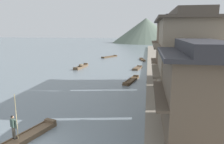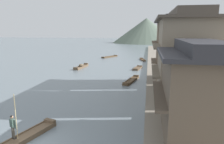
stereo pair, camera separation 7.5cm
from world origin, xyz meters
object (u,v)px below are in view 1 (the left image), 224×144
boatman_person (13,124)px  boat_moored_third (131,80)px  house_waterfront_second (186,55)px  house_waterfront_tall (172,49)px  boat_moored_nearest (81,67)px  boat_midriver_drifting (142,60)px  house_waterfront_nearest (200,90)px  boat_foreground_poled (27,136)px  boat_moored_far (137,68)px  boat_moored_second (109,57)px

boatman_person → boat_moored_third: (6.06, 19.06, -1.35)m
house_waterfront_second → house_waterfront_tall: size_ratio=1.00×
boatman_person → boat_moored_nearest: 29.32m
boatman_person → boat_midriver_drifting: bearing=80.5°
house_waterfront_nearest → house_waterfront_second: house_waterfront_second is taller
boat_foreground_poled → house_waterfront_tall: house_waterfront_tall is taller
boat_foreground_poled → house_waterfront_second: size_ratio=0.58×
boat_moored_nearest → boat_moored_third: (10.86, -9.84, -0.12)m
house_waterfront_tall → boat_moored_far: bearing=115.1°
house_waterfront_tall → boat_moored_third: bearing=174.9°
boat_moored_second → house_waterfront_tall: size_ratio=0.64×
house_waterfront_nearest → house_waterfront_tall: 16.09m
boat_moored_third → house_waterfront_tall: (5.52, -0.50, 4.80)m
boat_midriver_drifting → house_waterfront_second: (5.14, -31.12, 4.79)m
boat_moored_second → house_waterfront_second: 38.71m
boatman_person → house_waterfront_nearest: house_waterfront_nearest is taller
boatman_person → boat_moored_third: bearing=72.3°
boat_foreground_poled → boat_moored_far: boat_foreground_poled is taller
boatman_person → house_waterfront_nearest: (11.75, 2.53, 2.13)m
boat_midriver_drifting → house_waterfront_tall: house_waterfront_tall is taller
boat_moored_nearest → boat_moored_second: boat_moored_nearest is taller
boat_foreground_poled → house_waterfront_tall: size_ratio=0.58×
boat_moored_nearest → house_waterfront_nearest: (16.54, -26.37, 3.36)m
boat_foreground_poled → boat_midriver_drifting: size_ratio=1.10×
boatman_person → boat_moored_second: size_ratio=0.54×
house_waterfront_second → boat_foreground_poled: bearing=-139.7°
boat_moored_third → house_waterfront_tall: bearing=-5.1°
boat_moored_far → house_waterfront_second: (5.74, -18.51, 4.78)m
house_waterfront_nearest → house_waterfront_tall: (-0.16, 16.03, 1.32)m
boat_foreground_poled → boat_moored_third: (5.80, 18.06, -0.02)m
boat_moored_far → house_waterfront_nearest: bearing=-78.9°
boat_moored_nearest → house_waterfront_tall: size_ratio=0.66×
boat_foreground_poled → boatman_person: boatman_person is taller
boat_moored_nearest → boat_foreground_poled: bearing=-79.7°
boatman_person → boat_moored_second: 46.77m
boat_moored_far → boat_moored_second: bearing=116.8°
boat_moored_far → boat_midriver_drifting: boat_moored_far is taller
boat_moored_second → house_waterfront_tall: 31.72m
boat_midriver_drifting → house_waterfront_second: size_ratio=0.52×
boat_moored_third → house_waterfront_nearest: size_ratio=0.76×
house_waterfront_second → house_waterfront_tall: 7.50m
boat_moored_far → house_waterfront_nearest: size_ratio=0.56×
boat_moored_second → boat_moored_far: size_ratio=1.34×
boat_moored_nearest → boat_moored_far: bearing=3.6°
boatman_person → boat_moored_third: 20.04m
boatman_person → house_waterfront_second: (12.16, 11.08, 3.43)m
boat_moored_second → house_waterfront_tall: (13.82, -28.14, 4.82)m
boat_foreground_poled → boatman_person: bearing=-105.1°
boat_midriver_drifting → boat_moored_third: bearing=-92.4°
boat_moored_third → house_waterfront_nearest: bearing=-71.0°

